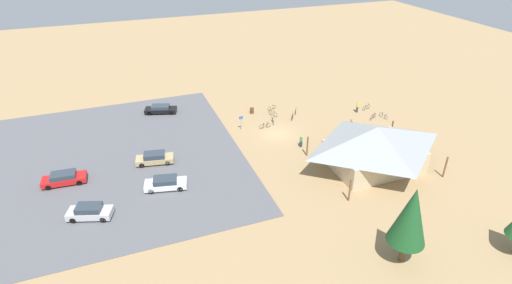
{
  "coord_description": "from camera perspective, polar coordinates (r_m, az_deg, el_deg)",
  "views": [
    {
      "loc": [
        20.12,
        45.34,
        26.55
      ],
      "look_at": [
        4.39,
        3.2,
        1.2
      ],
      "focal_mm": 28.09,
      "sensor_mm": 36.0,
      "label": 1
    }
  ],
  "objects": [
    {
      "name": "bicycle_red_by_bin",
      "position": [
        60.34,
        5.2,
        3.57
      ],
      "size": [
        0.93,
        1.45,
        0.81
      ],
      "color": "black",
      "rests_on": "ground"
    },
    {
      "name": "bicycle_yellow_edge_south",
      "position": [
        63.17,
        2.25,
        4.87
      ],
      "size": [
        1.6,
        0.77,
        0.78
      ],
      "color": "black",
      "rests_on": "ground"
    },
    {
      "name": "car_tan_near_entry",
      "position": [
        50.64,
        -14.22,
        -2.24
      ],
      "size": [
        4.77,
        2.58,
        1.41
      ],
      "color": "tan",
      "rests_on": "parking_lot_asphalt"
    },
    {
      "name": "bike_pavilion",
      "position": [
        49.5,
        16.63,
        -0.29
      ],
      "size": [
        13.19,
        10.34,
        5.34
      ],
      "color": "#C6B28E",
      "rests_on": "ground"
    },
    {
      "name": "car_red_second_row",
      "position": [
        50.39,
        -25.67,
        -4.68
      ],
      "size": [
        4.85,
        2.14,
        1.39
      ],
      "color": "red",
      "rests_on": "parking_lot_asphalt"
    },
    {
      "name": "pine_far_west",
      "position": [
        36.0,
        21.19,
        -9.79
      ],
      "size": [
        3.24,
        3.24,
        7.74
      ],
      "color": "brown",
      "rests_on": "ground"
    },
    {
      "name": "car_white_by_curb",
      "position": [
        45.84,
        -12.75,
        -5.73
      ],
      "size": [
        4.9,
        2.8,
        1.35
      ],
      "color": "white",
      "rests_on": "parking_lot_asphalt"
    },
    {
      "name": "bicycle_black_front_row",
      "position": [
        57.55,
        1.28,
        2.33
      ],
      "size": [
        1.74,
        0.48,
        0.86
      ],
      "color": "black",
      "rests_on": "ground"
    },
    {
      "name": "bicycle_green_near_sign",
      "position": [
        61.19,
        2.45,
        4.06
      ],
      "size": [
        0.73,
        1.65,
        0.89
      ],
      "color": "black",
      "rests_on": "ground"
    },
    {
      "name": "bicycle_silver_near_porch",
      "position": [
        58.97,
        2.41,
        3.02
      ],
      "size": [
        0.57,
        1.72,
        0.82
      ],
      "color": "black",
      "rests_on": "ground"
    },
    {
      "name": "bicycle_orange_yard_front",
      "position": [
        62.24,
        5.67,
        4.35
      ],
      "size": [
        0.82,
        1.46,
        0.81
      ],
      "color": "black",
      "rests_on": "ground"
    },
    {
      "name": "ground",
      "position": [
        56.27,
        3.05,
        1.2
      ],
      "size": [
        160.0,
        160.0,
        0.0
      ],
      "primitive_type": "plane",
      "color": "#9E7F56",
      "rests_on": "ground"
    },
    {
      "name": "car_black_end_stall",
      "position": [
        63.65,
        -13.41,
        4.58
      ],
      "size": [
        5.1,
        3.17,
        1.25
      ],
      "color": "black",
      "rests_on": "parking_lot_asphalt"
    },
    {
      "name": "parking_lot_asphalt",
      "position": [
        53.38,
        -21.47,
        -2.67
      ],
      "size": [
        34.75,
        34.88,
        0.05
      ],
      "primitive_type": "cube",
      "color": "#56565B",
      "rests_on": "ground"
    },
    {
      "name": "visitor_near_lot",
      "position": [
        64.1,
        14.24,
        4.91
      ],
      "size": [
        0.4,
        0.39,
        1.79
      ],
      "color": "#2D3347",
      "rests_on": "ground"
    },
    {
      "name": "car_silver_inner_stall",
      "position": [
        43.97,
        -22.6,
        -9.15
      ],
      "size": [
        4.66,
        3.02,
        1.49
      ],
      "color": "#BCBCC1",
      "rests_on": "parking_lot_asphalt"
    },
    {
      "name": "trash_bin",
      "position": [
        62.0,
        -0.59,
        4.5
      ],
      "size": [
        0.6,
        0.6,
        0.9
      ],
      "primitive_type": "cylinder",
      "color": "brown",
      "rests_on": "ground"
    },
    {
      "name": "visitor_crossing_yard",
      "position": [
        52.9,
        6.43,
        0.14
      ],
      "size": [
        0.37,
        0.36,
        1.64
      ],
      "color": "#2D3347",
      "rests_on": "ground"
    },
    {
      "name": "bicycle_white_lone_east",
      "position": [
        59.67,
        13.45,
        2.53
      ],
      "size": [
        0.77,
        1.65,
        0.85
      ],
      "color": "black",
      "rests_on": "ground"
    },
    {
      "name": "bicycle_blue_lone_west",
      "position": [
        63.57,
        17.69,
        3.59
      ],
      "size": [
        0.48,
        1.7,
        0.73
      ],
      "color": "black",
      "rests_on": "ground"
    },
    {
      "name": "bicycle_teal_edge_north",
      "position": [
        65.59,
        15.45,
        4.79
      ],
      "size": [
        1.7,
        0.68,
        0.92
      ],
      "color": "black",
      "rests_on": "ground"
    },
    {
      "name": "lot_sign",
      "position": [
        56.65,
        -2.14,
        3.04
      ],
      "size": [
        0.56,
        0.08,
        2.2
      ],
      "color": "#99999E",
      "rests_on": "ground"
    },
    {
      "name": "bicycle_purple_trailside",
      "position": [
        62.71,
        16.33,
        3.48
      ],
      "size": [
        1.54,
        0.88,
        0.85
      ],
      "color": "black",
      "rests_on": "ground"
    }
  ]
}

